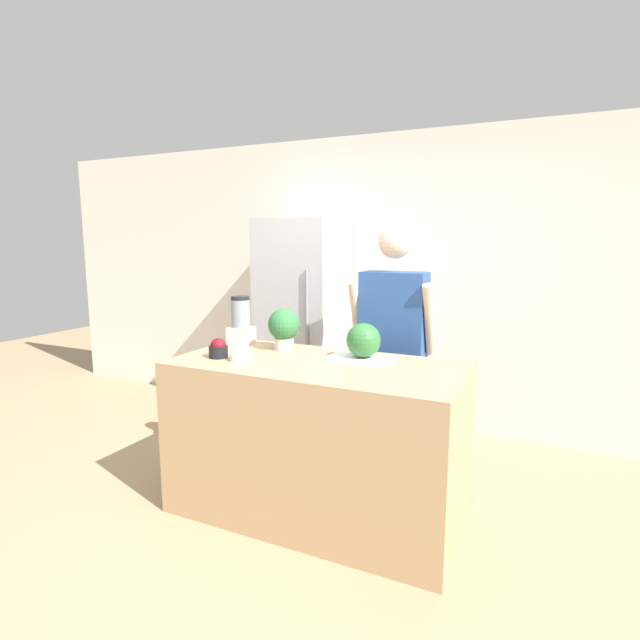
{
  "coord_description": "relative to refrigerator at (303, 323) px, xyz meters",
  "views": [
    {
      "loc": [
        1.26,
        -2.18,
        1.67
      ],
      "look_at": [
        0.0,
        0.46,
        1.2
      ],
      "focal_mm": 28.0,
      "sensor_mm": 36.0,
      "label": 1
    }
  ],
  "objects": [
    {
      "name": "person",
      "position": [
        1.05,
        -0.65,
        -0.01
      ],
      "size": [
        0.59,
        0.28,
        1.78
      ],
      "color": "#4C608C",
      "rests_on": "ground_plane"
    },
    {
      "name": "refrigerator",
      "position": [
        0.0,
        0.0,
        0.0
      ],
      "size": [
        0.7,
        0.67,
        1.86
      ],
      "color": "#B7B7BC",
      "rests_on": "ground_plane"
    },
    {
      "name": "blender",
      "position": [
        0.09,
        -1.13,
        0.18
      ],
      "size": [
        0.15,
        0.15,
        0.34
      ],
      "color": "silver",
      "rests_on": "counter_island"
    },
    {
      "name": "ground_plane",
      "position": [
        0.81,
        -1.8,
        -0.93
      ],
      "size": [
        14.0,
        14.0,
        0.0
      ],
      "primitive_type": "plane",
      "color": "tan"
    },
    {
      "name": "potted_plant",
      "position": [
        0.46,
        -1.16,
        0.18
      ],
      "size": [
        0.21,
        0.21,
        0.28
      ],
      "color": "beige",
      "rests_on": "counter_island"
    },
    {
      "name": "wall_back",
      "position": [
        0.81,
        0.37,
        0.37
      ],
      "size": [
        8.0,
        0.06,
        2.6
      ],
      "color": "white",
      "rests_on": "ground_plane"
    },
    {
      "name": "bowl_cherries",
      "position": [
        0.2,
        -1.53,
        0.08
      ],
      "size": [
        0.12,
        0.12,
        0.12
      ],
      "color": "black",
      "rests_on": "counter_island"
    },
    {
      "name": "counter_island",
      "position": [
        0.81,
        -1.38,
        -0.45
      ],
      "size": [
        1.74,
        0.84,
        0.95
      ],
      "color": "tan",
      "rests_on": "ground_plane"
    },
    {
      "name": "cutting_board",
      "position": [
        1.02,
        -1.21,
        0.03
      ],
      "size": [
        0.4,
        0.25,
        0.01
      ],
      "color": "white",
      "rests_on": "counter_island"
    },
    {
      "name": "bowl_cream",
      "position": [
        0.36,
        -1.54,
        0.06
      ],
      "size": [
        0.12,
        0.12,
        0.08
      ],
      "color": "beige",
      "rests_on": "counter_island"
    },
    {
      "name": "watermelon",
      "position": [
        1.03,
        -1.19,
        0.14
      ],
      "size": [
        0.21,
        0.21,
        0.21
      ],
      "color": "#2D6B33",
      "rests_on": "cutting_board"
    }
  ]
}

